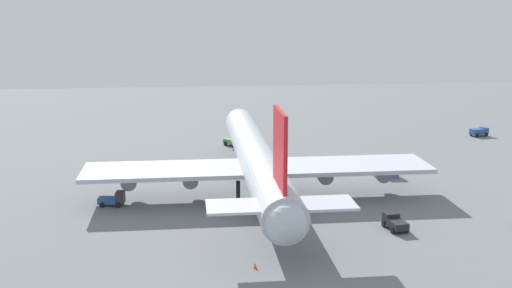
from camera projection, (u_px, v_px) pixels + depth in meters
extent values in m
plane|color=slate|center=(256.00, 192.00, 111.96)|extent=(288.78, 288.78, 0.00)
cylinder|color=silver|center=(256.00, 158.00, 110.61)|extent=(66.51, 6.21, 6.21)
sphere|color=silver|center=(240.00, 123.00, 142.87)|extent=(6.09, 6.09, 6.09)
sphere|color=silver|center=(286.00, 222.00, 78.35)|extent=(5.28, 5.28, 5.28)
cube|color=red|center=(280.00, 148.00, 81.75)|extent=(9.31, 0.50, 9.94)
cube|color=silver|center=(319.00, 204.00, 82.55)|extent=(5.99, 9.32, 0.36)
cube|color=silver|center=(243.00, 206.00, 81.48)|extent=(5.99, 9.32, 0.36)
cube|color=silver|center=(348.00, 165.00, 109.25)|extent=(11.31, 27.26, 0.70)
cube|color=silver|center=(165.00, 171.00, 105.92)|extent=(11.31, 27.26, 0.70)
cylinder|color=gray|center=(323.00, 174.00, 110.14)|extent=(4.97, 2.61, 2.61)
cylinder|color=gray|center=(380.00, 172.00, 111.23)|extent=(4.97, 2.61, 2.61)
cylinder|color=gray|center=(190.00, 178.00, 107.69)|extent=(4.97, 2.61, 2.61)
cylinder|color=gray|center=(130.00, 180.00, 106.60)|extent=(4.97, 2.61, 2.61)
cylinder|color=black|center=(245.00, 155.00, 132.27)|extent=(0.70, 0.70, 3.08)
cylinder|color=black|center=(278.00, 188.00, 108.76)|extent=(0.70, 0.70, 3.08)
cylinder|color=black|center=(238.00, 190.00, 108.03)|extent=(0.70, 0.70, 3.08)
cube|color=#333338|center=(120.00, 197.00, 104.33)|extent=(2.08, 1.55, 1.98)
cube|color=#2D5193|center=(107.00, 200.00, 104.46)|extent=(2.27, 3.13, 0.95)
cylinder|color=black|center=(118.00, 205.00, 103.51)|extent=(0.38, 0.84, 0.82)
cylinder|color=black|center=(121.00, 201.00, 105.58)|extent=(0.38, 0.84, 0.82)
cylinder|color=black|center=(102.00, 205.00, 103.54)|extent=(0.38, 0.84, 0.82)
cylinder|color=black|center=(105.00, 201.00, 105.61)|extent=(0.38, 0.84, 0.82)
cube|color=#4C8C4C|center=(238.00, 141.00, 146.38)|extent=(2.81, 2.82, 1.86)
cube|color=#4C8C4C|center=(231.00, 141.00, 148.24)|extent=(3.67, 3.50, 1.02)
cylinder|color=black|center=(234.00, 146.00, 145.81)|extent=(0.94, 0.82, 0.97)
cylinder|color=black|center=(242.00, 144.00, 147.32)|extent=(0.94, 0.82, 0.97)
cylinder|color=black|center=(225.00, 144.00, 147.99)|extent=(0.94, 0.82, 0.97)
cylinder|color=black|center=(232.00, 142.00, 149.50)|extent=(0.94, 0.82, 0.97)
cube|color=#2D5193|center=(484.00, 131.00, 158.83)|extent=(2.28, 1.79, 1.60)
cube|color=#2D5193|center=(477.00, 132.00, 158.08)|extent=(2.73, 3.50, 1.39)
cylinder|color=black|center=(486.00, 135.00, 157.95)|extent=(0.52, 1.03, 0.99)
cylinder|color=black|center=(480.00, 133.00, 159.94)|extent=(0.52, 1.03, 0.99)
cylinder|color=black|center=(477.00, 135.00, 156.99)|extent=(0.52, 1.03, 0.99)
cylinder|color=black|center=(471.00, 134.00, 158.98)|extent=(0.52, 1.03, 0.99)
cube|color=#232328|center=(391.00, 218.00, 94.79)|extent=(1.90, 2.37, 1.59)
cube|color=#232328|center=(398.00, 225.00, 92.66)|extent=(3.28, 2.55, 1.04)
cylinder|color=black|center=(398.00, 222.00, 95.18)|extent=(1.00, 0.41, 0.97)
cylinder|color=black|center=(384.00, 224.00, 94.62)|extent=(1.00, 0.41, 0.97)
cylinder|color=black|center=(407.00, 229.00, 92.46)|extent=(1.00, 0.41, 0.97)
cylinder|color=black|center=(392.00, 230.00, 91.90)|extent=(1.00, 0.41, 0.97)
cube|color=#4C729E|center=(390.00, 172.00, 121.26)|extent=(2.06, 3.21, 1.91)
cone|color=orange|center=(233.00, 149.00, 143.23)|extent=(0.46, 0.46, 0.66)
cone|color=orange|center=(255.00, 265.00, 79.96)|extent=(0.50, 0.50, 0.72)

